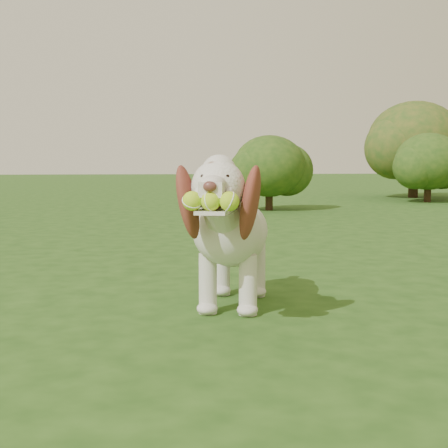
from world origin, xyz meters
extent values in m
plane|color=#204313|center=(0.00, 0.00, 0.00)|extent=(80.00, 80.00, 0.00)
ellipsoid|color=silver|center=(-0.17, 0.52, 0.41)|extent=(0.56, 0.79, 0.38)
ellipsoid|color=silver|center=(-0.25, 0.26, 0.46)|extent=(0.46, 0.46, 0.37)
ellipsoid|color=silver|center=(-0.10, 0.76, 0.40)|extent=(0.42, 0.42, 0.34)
cylinder|color=silver|center=(-0.29, 0.12, 0.55)|extent=(0.27, 0.34, 0.29)
sphere|color=silver|center=(-0.34, -0.01, 0.69)|extent=(0.33, 0.33, 0.26)
sphere|color=silver|center=(-0.33, 0.01, 0.76)|extent=(0.21, 0.21, 0.17)
cube|color=silver|center=(-0.38, -0.15, 0.69)|extent=(0.15, 0.18, 0.07)
ellipsoid|color=#592D28|center=(-0.40, -0.23, 0.70)|extent=(0.07, 0.06, 0.05)
cube|color=silver|center=(-0.38, -0.17, 0.59)|extent=(0.18, 0.20, 0.02)
ellipsoid|color=brown|center=(-0.48, 0.04, 0.62)|extent=(0.21, 0.24, 0.40)
ellipsoid|color=brown|center=(-0.19, -0.04, 0.62)|extent=(0.18, 0.27, 0.40)
cylinder|color=silver|center=(-0.05, 0.90, 0.44)|extent=(0.12, 0.19, 0.14)
cylinder|color=silver|center=(-0.35, 0.31, 0.16)|extent=(0.12, 0.12, 0.33)
cylinder|color=silver|center=(-0.14, 0.25, 0.16)|extent=(0.12, 0.12, 0.33)
cylinder|color=silver|center=(-0.21, 0.77, 0.16)|extent=(0.12, 0.12, 0.33)
cylinder|color=silver|center=(0.00, 0.70, 0.16)|extent=(0.12, 0.12, 0.33)
sphere|color=#9DDF1C|center=(-0.48, -0.18, 0.64)|extent=(0.11, 0.11, 0.09)
sphere|color=#9DDF1C|center=(-0.40, -0.21, 0.64)|extent=(0.11, 0.11, 0.09)
sphere|color=#9DDF1C|center=(-0.32, -0.23, 0.64)|extent=(0.11, 0.11, 0.09)
cylinder|color=#382314|center=(5.16, 9.01, 0.23)|extent=(0.14, 0.14, 0.45)
ellipsoid|color=#214415|center=(5.16, 9.01, 0.83)|extent=(1.36, 1.36, 1.15)
cylinder|color=#382314|center=(5.61, 10.64, 0.35)|extent=(0.22, 0.22, 0.71)
ellipsoid|color=#214415|center=(5.61, 10.64, 1.30)|extent=(2.13, 2.13, 1.81)
cylinder|color=#382314|center=(1.51, 7.37, 0.20)|extent=(0.13, 0.13, 0.41)
ellipsoid|color=#214415|center=(1.51, 7.37, 0.75)|extent=(1.22, 1.22, 1.04)
camera|label=1|loc=(-0.73, -2.96, 0.81)|focal=50.00mm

